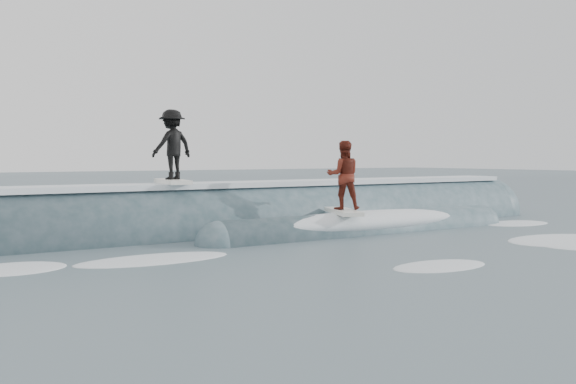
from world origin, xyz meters
TOP-DOWN VIEW (x-y plane):
  - ground at (0.00, 0.00)m, footprint 160.00×160.00m
  - breaking_wave at (0.23, 3.19)m, footprint 20.73×4.08m
  - surfer_black at (-2.91, 3.47)m, footprint 1.29×2.06m
  - surfer_red at (0.95, 1.27)m, footprint 1.29×2.06m
  - whitewater at (2.43, -1.68)m, footprint 16.80×5.98m
  - far_swells at (-1.26, 17.65)m, footprint 38.06×8.65m

SIDE VIEW (x-z plane):
  - ground at x=0.00m, z-range 0.00..0.00m
  - whitewater at x=2.43m, z-range -0.05..0.05m
  - far_swells at x=-1.26m, z-range -0.40..0.40m
  - breaking_wave at x=0.23m, z-range -1.26..1.33m
  - surfer_red at x=0.95m, z-range 0.53..2.43m
  - surfer_black at x=-2.91m, z-range 1.35..3.24m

